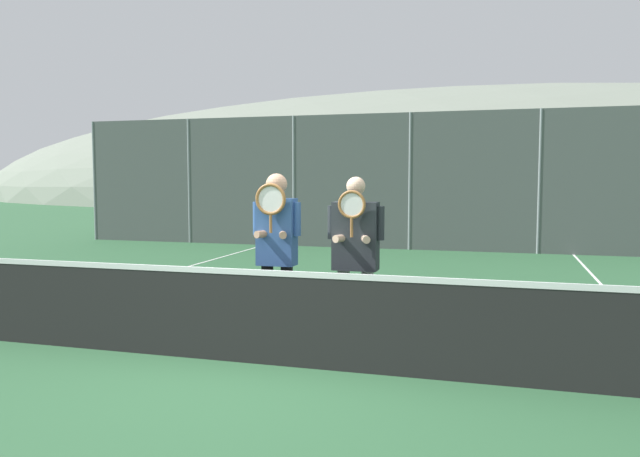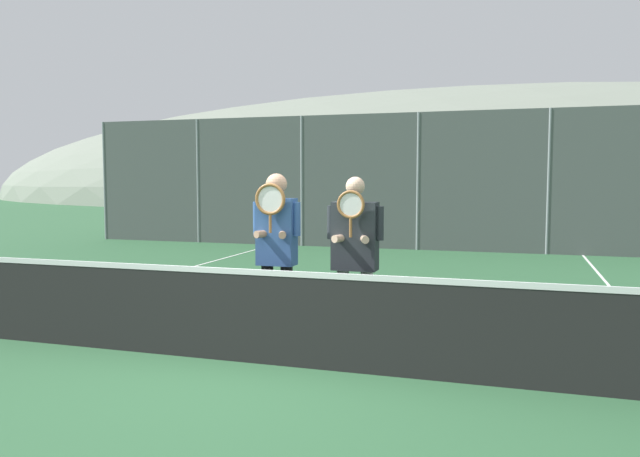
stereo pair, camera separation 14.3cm
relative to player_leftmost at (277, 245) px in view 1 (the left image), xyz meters
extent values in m
plane|color=#2D5B38|center=(0.03, -0.59, -1.12)|extent=(120.00, 120.00, 0.00)
ellipsoid|color=gray|center=(0.03, 50.78, -1.12)|extent=(94.98, 52.76, 18.47)
cube|color=beige|center=(0.28, 16.72, 0.44)|extent=(18.25, 5.00, 3.13)
cube|color=brown|center=(0.28, 16.72, 2.19)|extent=(18.75, 5.50, 0.36)
cylinder|color=gray|center=(-9.34, 9.72, 0.63)|extent=(0.06, 0.06, 3.49)
cylinder|color=gray|center=(-6.22, 9.72, 0.63)|extent=(0.06, 0.06, 3.49)
cylinder|color=gray|center=(-3.09, 9.72, 0.63)|extent=(0.06, 0.06, 3.49)
cylinder|color=gray|center=(0.03, 9.72, 0.63)|extent=(0.06, 0.06, 3.49)
cylinder|color=gray|center=(3.15, 9.72, 0.63)|extent=(0.06, 0.06, 3.49)
cube|color=#4C5451|center=(0.03, 9.72, 0.63)|extent=(18.74, 0.02, 3.49)
cube|color=black|center=(0.03, -0.59, -0.68)|extent=(10.42, 0.02, 0.89)
cube|color=white|center=(0.03, -0.59, -0.21)|extent=(10.42, 0.03, 0.06)
cube|color=white|center=(-3.92, 2.41, -1.12)|extent=(0.05, 16.00, 0.01)
cube|color=white|center=(3.98, 2.41, -1.12)|extent=(0.05, 16.00, 0.01)
cylinder|color=black|center=(-0.11, 0.01, -0.67)|extent=(0.13, 0.13, 0.90)
cylinder|color=black|center=(0.11, 0.01, -0.67)|extent=(0.13, 0.13, 0.90)
cube|color=#335693|center=(0.00, 0.01, 0.14)|extent=(0.40, 0.22, 0.71)
sphere|color=tan|center=(0.00, 0.01, 0.64)|extent=(0.23, 0.23, 0.23)
cylinder|color=#335693|center=(-0.23, 0.01, 0.28)|extent=(0.08, 0.08, 0.35)
cylinder|color=#335693|center=(0.23, 0.01, 0.28)|extent=(0.08, 0.08, 0.35)
cylinder|color=tan|center=(-0.10, -0.08, 0.12)|extent=(0.16, 0.27, 0.08)
cylinder|color=tan|center=(0.10, -0.08, 0.12)|extent=(0.16, 0.27, 0.08)
cylinder|color=#936033|center=(0.00, -0.17, 0.24)|extent=(0.03, 0.03, 0.20)
torus|color=#936033|center=(0.00, -0.17, 0.49)|extent=(0.34, 0.04, 0.34)
cylinder|color=silver|center=(0.00, -0.17, 0.49)|extent=(0.28, 0.00, 0.28)
cylinder|color=white|center=(0.73, 0.01, -0.68)|extent=(0.13, 0.13, 0.89)
cylinder|color=white|center=(0.99, 0.01, -0.68)|extent=(0.13, 0.13, 0.89)
cube|color=#282D33|center=(0.86, 0.01, 0.12)|extent=(0.46, 0.22, 0.70)
sphere|color=#DBB293|center=(0.86, 0.01, 0.63)|extent=(0.20, 0.20, 0.20)
cylinder|color=#282D33|center=(0.60, 0.01, 0.25)|extent=(0.08, 0.08, 0.35)
cylinder|color=#282D33|center=(1.12, 0.01, 0.25)|extent=(0.08, 0.08, 0.35)
cylinder|color=#DBB293|center=(0.75, -0.08, 0.10)|extent=(0.16, 0.27, 0.08)
cylinder|color=#DBB293|center=(0.98, -0.08, 0.10)|extent=(0.16, 0.27, 0.08)
cylinder|color=#936033|center=(0.86, -0.17, 0.22)|extent=(0.03, 0.03, 0.20)
torus|color=#936033|center=(0.86, -0.17, 0.45)|extent=(0.29, 0.03, 0.29)
cylinder|color=silver|center=(0.86, -0.17, 0.45)|extent=(0.23, 0.00, 0.23)
cube|color=black|center=(-5.44, 11.74, -0.42)|extent=(4.56, 1.80, 0.79)
cube|color=#2D3842|center=(-5.44, 11.74, 0.30)|extent=(2.51, 1.65, 0.65)
cylinder|color=black|center=(-3.96, 10.83, -0.82)|extent=(0.60, 0.16, 0.60)
cylinder|color=black|center=(-3.96, 12.66, -0.82)|extent=(0.60, 0.16, 0.60)
cylinder|color=black|center=(-6.93, 10.83, -0.82)|extent=(0.60, 0.16, 0.60)
cylinder|color=black|center=(-6.93, 12.66, -0.82)|extent=(0.60, 0.16, 0.60)
cube|color=#285638|center=(-0.33, 11.90, -0.39)|extent=(4.59, 1.85, 0.86)
cube|color=#2D3842|center=(-0.33, 11.90, 0.39)|extent=(2.52, 1.70, 0.70)
cylinder|color=black|center=(1.16, 10.96, -0.82)|extent=(0.60, 0.16, 0.60)
cylinder|color=black|center=(1.16, 12.85, -0.82)|extent=(0.60, 0.16, 0.60)
cylinder|color=black|center=(-1.82, 10.96, -0.82)|extent=(0.60, 0.16, 0.60)
cylinder|color=black|center=(-1.82, 12.85, -0.82)|extent=(0.60, 0.16, 0.60)
cube|color=black|center=(4.69, 11.99, -0.40)|extent=(4.37, 1.76, 0.84)
cube|color=#2D3842|center=(4.69, 11.99, 0.36)|extent=(2.40, 1.62, 0.69)
cylinder|color=black|center=(3.27, 11.09, -0.82)|extent=(0.60, 0.16, 0.60)
cylinder|color=black|center=(3.27, 12.90, -0.82)|extent=(0.60, 0.16, 0.60)
camera|label=1|loc=(2.29, -6.21, 0.71)|focal=35.00mm
camera|label=2|loc=(2.43, -6.16, 0.71)|focal=35.00mm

